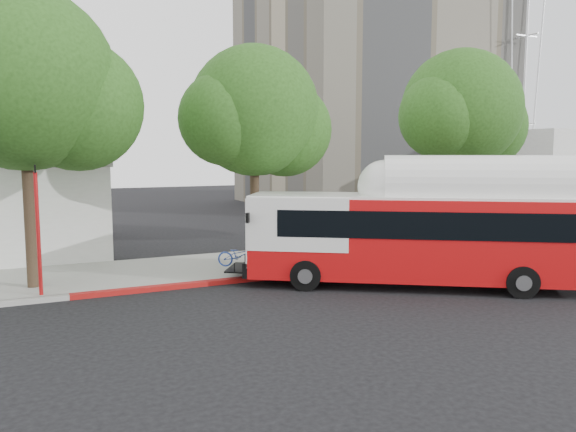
# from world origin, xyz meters

# --- Properties ---
(ground) EXTENTS (120.00, 120.00, 0.00)m
(ground) POSITION_xyz_m (0.00, 0.00, 0.00)
(ground) COLOR black
(ground) RESTS_ON ground
(sidewalk) EXTENTS (60.00, 5.00, 0.15)m
(sidewalk) POSITION_xyz_m (0.00, 6.50, 0.07)
(sidewalk) COLOR gray
(sidewalk) RESTS_ON ground
(curb_strip) EXTENTS (60.00, 0.30, 0.15)m
(curb_strip) POSITION_xyz_m (0.00, 3.90, 0.07)
(curb_strip) COLOR gray
(curb_strip) RESTS_ON ground
(red_curb_segment) EXTENTS (10.00, 0.32, 0.16)m
(red_curb_segment) POSITION_xyz_m (-3.00, 3.90, 0.08)
(red_curb_segment) COLOR maroon
(red_curb_segment) RESTS_ON ground
(street_tree_left) EXTENTS (6.67, 5.80, 9.74)m
(street_tree_left) POSITION_xyz_m (-8.53, 5.56, 6.60)
(street_tree_left) COLOR #2D2116
(street_tree_left) RESTS_ON ground
(street_tree_mid) EXTENTS (5.75, 5.00, 8.62)m
(street_tree_mid) POSITION_xyz_m (-0.59, 6.06, 5.91)
(street_tree_mid) COLOR #2D2116
(street_tree_mid) RESTS_ON ground
(street_tree_right) EXTENTS (6.21, 5.40, 9.18)m
(street_tree_right) POSITION_xyz_m (9.44, 5.86, 6.26)
(street_tree_right) COLOR #2D2116
(street_tree_right) RESTS_ON ground
(transit_bus) EXTENTS (11.25, 8.26, 3.56)m
(transit_bus) POSITION_xyz_m (2.89, 0.76, 1.67)
(transit_bus) COLOR red
(transit_bus) RESTS_ON ground
(signal_pole) EXTENTS (0.12, 0.39, 4.16)m
(signal_pole) POSITION_xyz_m (-8.79, 4.24, 2.13)
(signal_pole) COLOR #AB1214
(signal_pole) RESTS_ON ground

